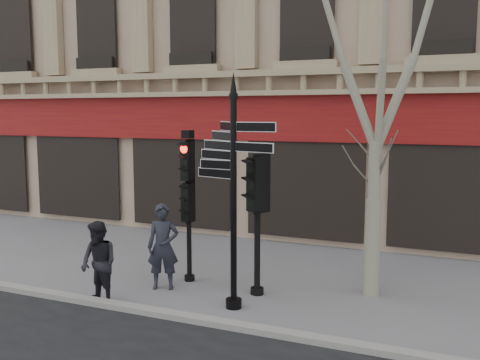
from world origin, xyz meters
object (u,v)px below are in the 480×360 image
(traffic_signal_secondary, at_px, (257,199))
(traffic_signal_main, at_px, (188,187))
(pedestrian_a, at_px, (163,247))
(pedestrian_b, at_px, (99,263))
(fingerpost, at_px, (233,152))
(plane_tree, at_px, (380,26))

(traffic_signal_secondary, bearing_deg, traffic_signal_main, -166.61)
(pedestrian_a, bearing_deg, traffic_signal_main, 47.29)
(traffic_signal_secondary, height_order, pedestrian_b, traffic_signal_secondary)
(fingerpost, bearing_deg, pedestrian_a, -169.39)
(traffic_signal_secondary, bearing_deg, plane_tree, 43.49)
(fingerpost, height_order, pedestrian_a, fingerpost)
(fingerpost, distance_m, traffic_signal_main, 2.16)
(fingerpost, height_order, traffic_signal_main, fingerpost)
(traffic_signal_main, height_order, traffic_signal_secondary, traffic_signal_main)
(plane_tree, bearing_deg, traffic_signal_secondary, -157.92)
(pedestrian_b, bearing_deg, fingerpost, 33.65)
(fingerpost, xyz_separation_m, pedestrian_a, (-1.85, 0.46, -2.10))
(plane_tree, distance_m, pedestrian_a, 6.29)
(traffic_signal_main, bearing_deg, pedestrian_a, -107.48)
(traffic_signal_main, xyz_separation_m, traffic_signal_secondary, (1.73, -0.24, -0.13))
(fingerpost, xyz_separation_m, traffic_signal_secondary, (0.13, 0.91, -1.03))
(pedestrian_a, bearing_deg, pedestrian_b, -140.40)
(fingerpost, height_order, traffic_signal_secondary, fingerpost)
(traffic_signal_main, bearing_deg, pedestrian_b, -112.59)
(traffic_signal_main, distance_m, plane_tree, 5.17)
(traffic_signal_secondary, xyz_separation_m, plane_tree, (2.19, 0.89, 3.44))
(traffic_signal_main, height_order, plane_tree, plane_tree)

